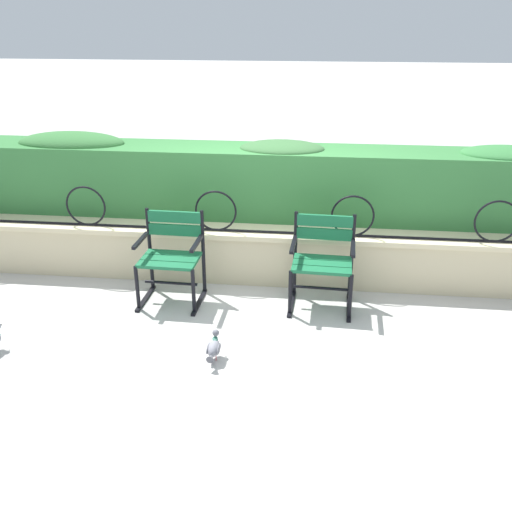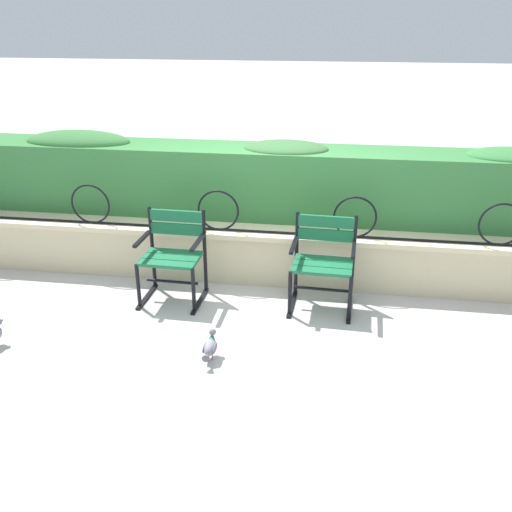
% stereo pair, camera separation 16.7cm
% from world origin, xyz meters
% --- Properties ---
extents(ground_plane, '(60.00, 60.00, 0.00)m').
position_xyz_m(ground_plane, '(0.00, 0.00, 0.00)').
color(ground_plane, '#B7B5AF').
extents(stone_wall, '(7.85, 0.41, 0.55)m').
position_xyz_m(stone_wall, '(0.00, 0.74, 0.28)').
color(stone_wall, beige).
rests_on(stone_wall, ground).
extents(iron_arch_fence, '(7.30, 0.02, 0.42)m').
position_xyz_m(iron_arch_fence, '(-0.38, 0.66, 0.72)').
color(iron_arch_fence, black).
rests_on(iron_arch_fence, stone_wall).
extents(hedge_row, '(7.69, 0.64, 0.84)m').
position_xyz_m(hedge_row, '(-0.04, 1.23, 0.94)').
color(hedge_row, '#387A3D').
rests_on(hedge_row, stone_wall).
extents(park_chair_left, '(0.59, 0.53, 0.85)m').
position_xyz_m(park_chair_left, '(-0.82, 0.21, 0.46)').
color(park_chair_left, '#19663D').
rests_on(park_chair_left, ground).
extents(park_chair_right, '(0.60, 0.54, 0.85)m').
position_xyz_m(park_chair_right, '(0.60, 0.27, 0.46)').
color(park_chair_right, '#19663D').
rests_on(park_chair_right, ground).
extents(pigeon_far_side, '(0.11, 0.29, 0.22)m').
position_xyz_m(pigeon_far_side, '(-0.24, -0.80, 0.11)').
color(pigeon_far_side, gray).
rests_on(pigeon_far_side, ground).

